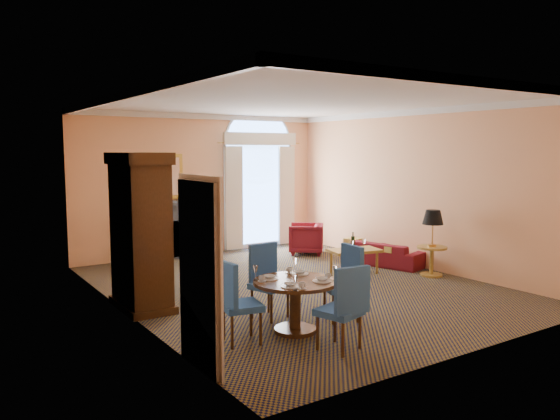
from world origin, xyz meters
TOP-DOWN VIEW (x-y plane):
  - ground at (0.00, 0.00)m, footprint 7.50×7.50m
  - room_envelope at (-0.03, 0.67)m, footprint 6.04×7.52m
  - armoire at (-2.72, 0.17)m, footprint 0.67×1.20m
  - dining_table at (-1.42, -2.00)m, footprint 1.10×1.10m
  - dining_chair_north at (-1.36, -1.21)m, footprint 0.58×0.58m
  - dining_chair_south at (-1.34, -2.91)m, footprint 0.57×0.57m
  - dining_chair_east at (-0.47, -1.92)m, footprint 0.59×0.59m
  - dining_chair_west at (-2.30, -1.96)m, footprint 0.55×0.55m
  - sofa at (2.55, 0.43)m, footprint 1.09×1.78m
  - armchair at (1.93, 2.33)m, footprint 1.07×1.07m
  - coffee_table at (1.44, 0.09)m, footprint 1.06×0.72m
  - side_table at (2.60, -0.79)m, footprint 0.57×0.57m

SIDE VIEW (x-z plane):
  - ground at x=0.00m, z-range 0.00..0.00m
  - sofa at x=2.55m, z-range 0.00..0.48m
  - armchair at x=1.93m, z-range 0.00..0.70m
  - coffee_table at x=1.44m, z-range 0.04..0.87m
  - dining_table at x=-1.42m, z-range 0.07..0.97m
  - dining_chair_north at x=-1.36m, z-range 0.07..1.12m
  - dining_chair_south at x=-1.34m, z-range 0.07..1.12m
  - dining_chair_east at x=-0.47m, z-range 0.07..1.12m
  - dining_chair_west at x=-2.30m, z-range 0.07..1.12m
  - side_table at x=2.60m, z-range 0.19..1.42m
  - armoire at x=-2.72m, z-range -0.04..2.31m
  - room_envelope at x=-0.03m, z-range 0.78..4.23m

